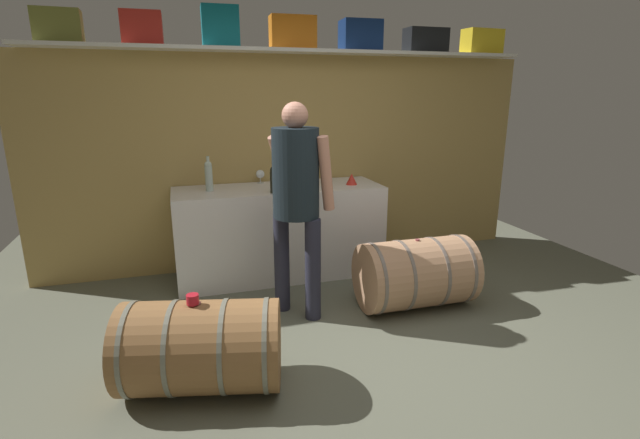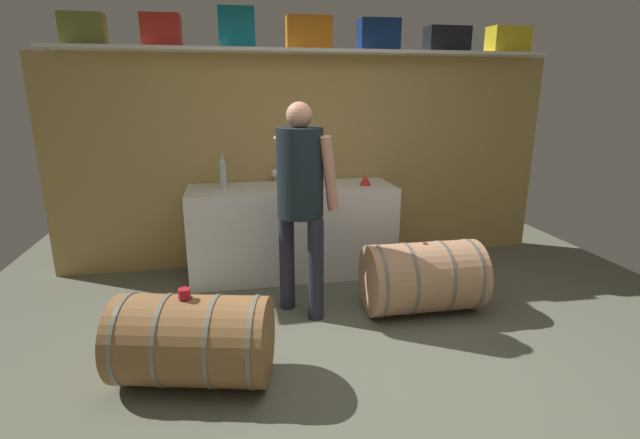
{
  "view_description": "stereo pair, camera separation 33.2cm",
  "coord_description": "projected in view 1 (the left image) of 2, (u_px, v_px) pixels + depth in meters",
  "views": [
    {
      "loc": [
        -1.14,
        -2.42,
        1.77
      ],
      "look_at": [
        -0.2,
        0.64,
        0.88
      ],
      "focal_mm": 26.03,
      "sensor_mm": 36.0,
      "label": 1
    },
    {
      "loc": [
        -0.82,
        -2.5,
        1.77
      ],
      "look_at": [
        -0.2,
        0.64,
        0.88
      ],
      "focal_mm": 26.03,
      "sensor_mm": 36.0,
      "label": 2
    }
  ],
  "objects": [
    {
      "name": "ground_plane",
      "position": [
        348.0,
        332.0,
        3.54
      ],
      "size": [
        6.32,
        7.69,
        0.02
      ],
      "primitive_type": "cube",
      "color": "#626553"
    },
    {
      "name": "back_wall_panel",
      "position": [
        293.0,
        162.0,
        4.81
      ],
      "size": [
        5.12,
        0.1,
        2.12
      ],
      "primitive_type": "cube",
      "color": "tan",
      "rests_on": "ground"
    },
    {
      "name": "high_shelf_board",
      "position": [
        295.0,
        51.0,
        4.38
      ],
      "size": [
        4.71,
        0.4,
        0.03
      ],
      "primitive_type": "cube",
      "color": "silver",
      "rests_on": "back_wall_panel"
    },
    {
      "name": "toolcase_olive",
      "position": [
        58.0,
        26.0,
        3.78
      ],
      "size": [
        0.37,
        0.22,
        0.27
      ],
      "primitive_type": "cube",
      "rotation": [
        0.0,
        0.0,
        0.04
      ],
      "color": "olive",
      "rests_on": "high_shelf_board"
    },
    {
      "name": "toolcase_red",
      "position": [
        142.0,
        28.0,
        3.96
      ],
      "size": [
        0.34,
        0.22,
        0.28
      ],
      "primitive_type": "cube",
      "rotation": [
        0.0,
        0.0,
        -0.02
      ],
      "color": "red",
      "rests_on": "high_shelf_board"
    },
    {
      "name": "toolcase_teal",
      "position": [
        220.0,
        27.0,
        4.14
      ],
      "size": [
        0.33,
        0.27,
        0.35
      ],
      "primitive_type": "cube",
      "rotation": [
        0.0,
        0.0,
        -0.03
      ],
      "color": "#0F7181",
      "rests_on": "high_shelf_board"
    },
    {
      "name": "toolcase_orange",
      "position": [
        293.0,
        33.0,
        4.33
      ],
      "size": [
        0.43,
        0.21,
        0.3
      ],
      "primitive_type": "cube",
      "rotation": [
        0.0,
        0.0,
        -0.03
      ],
      "color": "orange",
      "rests_on": "high_shelf_board"
    },
    {
      "name": "toolcase_navy",
      "position": [
        360.0,
        36.0,
        4.53
      ],
      "size": [
        0.39,
        0.28,
        0.29
      ],
      "primitive_type": "cube",
      "rotation": [
        0.0,
        0.0,
        -0.05
      ],
      "color": "navy",
      "rests_on": "high_shelf_board"
    },
    {
      "name": "toolcase_black",
      "position": [
        426.0,
        41.0,
        4.74
      ],
      "size": [
        0.43,
        0.22,
        0.24
      ],
      "primitive_type": "cube",
      "rotation": [
        0.0,
        0.0,
        -0.01
      ],
      "color": "black",
      "rests_on": "high_shelf_board"
    },
    {
      "name": "toolcase_yellow",
      "position": [
        482.0,
        42.0,
        4.93
      ],
      "size": [
        0.43,
        0.23,
        0.25
      ],
      "primitive_type": "cube",
      "rotation": [
        0.0,
        0.0,
        0.07
      ],
      "color": "yellow",
      "rests_on": "high_shelf_board"
    },
    {
      "name": "work_cabinet",
      "position": [
        280.0,
        232.0,
        4.55
      ],
      "size": [
        1.98,
        0.66,
        0.89
      ],
      "primitive_type": "cube",
      "color": "white",
      "rests_on": "ground"
    },
    {
      "name": "wine_bottle_clear",
      "position": [
        209.0,
        175.0,
        4.23
      ],
      "size": [
        0.07,
        0.07,
        0.32
      ],
      "color": "#B4C8BA",
      "rests_on": "work_cabinet"
    },
    {
      "name": "wine_bottle_dark",
      "position": [
        274.0,
        179.0,
        4.14
      ],
      "size": [
        0.07,
        0.07,
        0.3
      ],
      "color": "black",
      "rests_on": "work_cabinet"
    },
    {
      "name": "wine_glass",
      "position": [
        260.0,
        174.0,
        4.6
      ],
      "size": [
        0.09,
        0.09,
        0.13
      ],
      "color": "white",
      "rests_on": "work_cabinet"
    },
    {
      "name": "red_funnel",
      "position": [
        352.0,
        179.0,
        4.54
      ],
      "size": [
        0.11,
        0.11,
        0.11
      ],
      "primitive_type": "cone",
      "color": "red",
      "rests_on": "work_cabinet"
    },
    {
      "name": "wine_barrel_near",
      "position": [
        201.0,
        347.0,
        2.79
      ],
      "size": [
        1.05,
        0.77,
        0.58
      ],
      "rotation": [
        0.0,
        0.0,
        -0.24
      ],
      "color": "olive",
      "rests_on": "ground"
    },
    {
      "name": "wine_barrel_far",
      "position": [
        416.0,
        273.0,
        3.89
      ],
      "size": [
        0.94,
        0.6,
        0.6
      ],
      "rotation": [
        0.0,
        0.0,
        -0.01
      ],
      "color": "tan",
      "rests_on": "ground"
    },
    {
      "name": "tasting_cup",
      "position": [
        193.0,
        299.0,
        2.7
      ],
      "size": [
        0.07,
        0.07,
        0.06
      ],
      "primitive_type": "cylinder",
      "color": "red",
      "rests_on": "wine_barrel_near"
    },
    {
      "name": "winemaker_pouring",
      "position": [
        296.0,
        189.0,
        3.56
      ],
      "size": [
        0.51,
        0.54,
        1.7
      ],
      "rotation": [
        0.0,
        0.0,
        -0.86
      ],
      "color": "#262737",
      "rests_on": "ground"
    }
  ]
}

